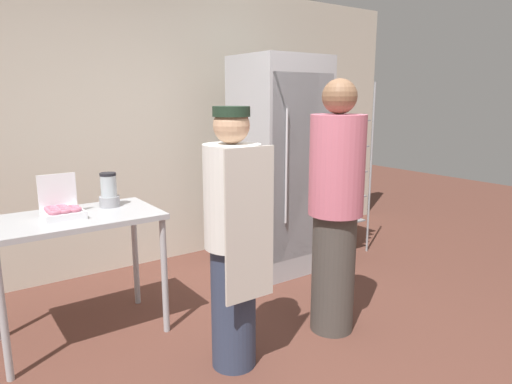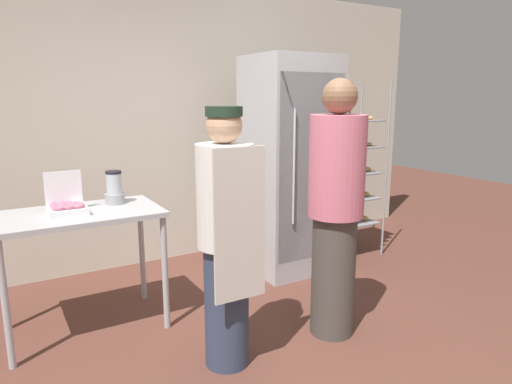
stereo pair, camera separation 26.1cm
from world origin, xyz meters
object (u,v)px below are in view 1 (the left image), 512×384
(blender_pitcher, at_px, (109,192))
(person_customer, at_px, (335,208))
(donut_box, at_px, (62,211))
(refrigerator, at_px, (279,166))
(baking_rack, at_px, (339,170))
(person_baker, at_px, (233,237))

(blender_pitcher, height_order, person_customer, person_customer)
(donut_box, bearing_deg, refrigerator, 7.78)
(baking_rack, height_order, blender_pitcher, baking_rack)
(refrigerator, xyz_separation_m, baking_rack, (0.80, 0.00, -0.12))
(refrigerator, xyz_separation_m, person_baker, (-1.26, -1.16, -0.17))
(refrigerator, distance_m, donut_box, 2.02)
(refrigerator, bearing_deg, donut_box, -172.22)
(person_baker, bearing_deg, blender_pitcher, 111.03)
(blender_pitcher, bearing_deg, refrigerator, 4.62)
(person_customer, bearing_deg, blender_pitcher, 138.85)
(refrigerator, xyz_separation_m, blender_pitcher, (-1.65, -0.13, -0.03))
(refrigerator, bearing_deg, person_customer, -110.61)
(blender_pitcher, bearing_deg, baking_rack, 3.14)
(baking_rack, relative_size, person_baker, 1.12)
(baking_rack, distance_m, person_customer, 1.72)
(refrigerator, height_order, person_customer, refrigerator)
(blender_pitcher, distance_m, person_baker, 1.11)
(donut_box, xyz_separation_m, person_baker, (0.75, -0.89, -0.09))
(person_customer, bearing_deg, refrigerator, 69.39)
(person_baker, bearing_deg, person_customer, -1.92)
(baking_rack, distance_m, donut_box, 2.81)
(baking_rack, height_order, person_customer, baking_rack)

